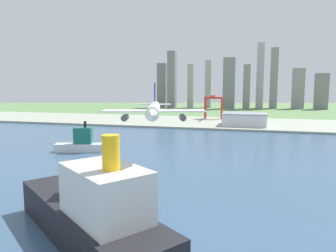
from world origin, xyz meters
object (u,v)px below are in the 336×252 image
airplane_landing (154,110)px  ferry_boat (81,143)px  port_crane_red (214,102)px  warehouse_main (244,119)px  cargo_ship (92,214)px

airplane_landing → ferry_boat: size_ratio=1.22×
ferry_boat → port_crane_red: (66.43, 256.25, 21.42)m
airplane_landing → warehouse_main: 288.30m
warehouse_main → port_crane_red: bearing=124.0°
airplane_landing → port_crane_red: (-25.63, 356.55, -12.49)m
warehouse_main → ferry_boat: bearing=-121.6°
airplane_landing → warehouse_main: airplane_landing is taller
ferry_boat → cargo_ship: 146.56m
ferry_boat → warehouse_main: ferry_boat is taller
airplane_landing → cargo_ship: size_ratio=0.63×
warehouse_main → airplane_landing: bearing=-94.4°
airplane_landing → warehouse_main: bearing=85.6°
ferry_boat → airplane_landing: bearing=-47.5°
ferry_boat → cargo_ship: (79.38, -123.17, 3.07)m
airplane_landing → cargo_ship: bearing=-119.0°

